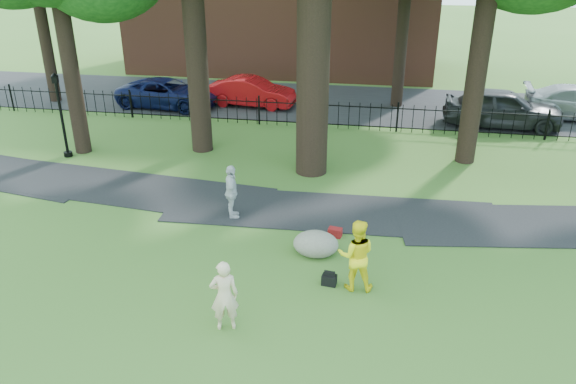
% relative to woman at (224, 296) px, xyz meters
% --- Properties ---
extents(ground, '(120.00, 120.00, 0.00)m').
position_rel_woman_xyz_m(ground, '(0.64, 1.94, -0.83)').
color(ground, '#375D20').
rests_on(ground, ground).
extents(footpath, '(36.07, 3.85, 0.03)m').
position_rel_woman_xyz_m(footpath, '(1.64, 5.84, -0.83)').
color(footpath, black).
rests_on(footpath, ground).
extents(street, '(80.00, 7.00, 0.02)m').
position_rel_woman_xyz_m(street, '(0.64, 17.94, -0.83)').
color(street, black).
rests_on(street, ground).
extents(iron_fence, '(44.00, 0.04, 1.20)m').
position_rel_woman_xyz_m(iron_fence, '(0.64, 13.94, -0.23)').
color(iron_fence, black).
rests_on(iron_fence, ground).
extents(woman, '(0.69, 0.56, 1.65)m').
position_rel_woman_xyz_m(woman, '(0.00, 0.00, 0.00)').
color(woman, beige).
rests_on(woman, ground).
extents(man, '(0.93, 0.75, 1.80)m').
position_rel_woman_xyz_m(man, '(2.63, 1.98, 0.07)').
color(man, yellow).
rests_on(man, ground).
extents(pedestrian, '(0.66, 1.05, 1.66)m').
position_rel_woman_xyz_m(pedestrian, '(-1.19, 5.02, 0.01)').
color(pedestrian, silver).
rests_on(pedestrian, ground).
extents(boulder, '(1.27, 1.00, 0.70)m').
position_rel_woman_xyz_m(boulder, '(1.52, 3.37, -0.48)').
color(boulder, slate).
rests_on(boulder, ground).
extents(lamppost, '(0.32, 0.32, 3.21)m').
position_rel_woman_xyz_m(lamppost, '(-8.68, 8.86, 0.75)').
color(lamppost, black).
rests_on(lamppost, ground).
extents(backpack, '(0.38, 0.26, 0.26)m').
position_rel_woman_xyz_m(backpack, '(2.02, 2.00, -0.69)').
color(backpack, black).
rests_on(backpack, ground).
extents(red_bag, '(0.41, 0.30, 0.25)m').
position_rel_woman_xyz_m(red_bag, '(1.93, 4.38, -0.70)').
color(red_bag, maroon).
rests_on(red_bag, ground).
extents(red_sedan, '(4.37, 1.92, 1.39)m').
position_rel_woman_xyz_m(red_sedan, '(-3.33, 16.73, -0.13)').
color(red_sedan, '#B80E11').
rests_on(red_sedan, ground).
extents(navy_van, '(5.07, 2.74, 1.35)m').
position_rel_woman_xyz_m(navy_van, '(-7.33, 15.87, -0.15)').
color(navy_van, '#0B123A').
rests_on(navy_van, ground).
extents(grey_car, '(5.04, 2.21, 1.69)m').
position_rel_woman_xyz_m(grey_car, '(8.13, 15.44, 0.02)').
color(grey_car, black).
rests_on(grey_car, ground).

